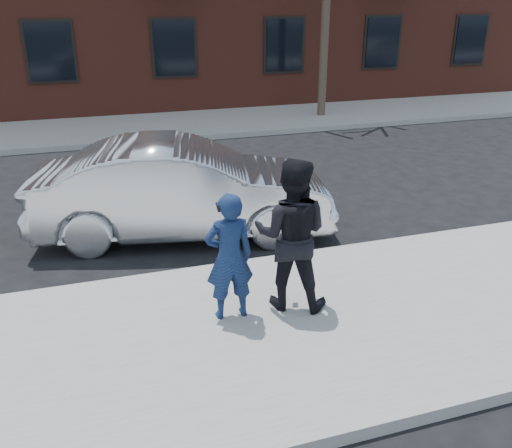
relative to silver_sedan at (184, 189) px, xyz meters
name	(u,v)px	position (x,y,z in m)	size (l,w,h in m)	color
ground	(351,313)	(1.54, -3.14, -0.81)	(100.00, 100.00, 0.00)	black
near_sidewalk	(360,318)	(1.54, -3.39, -0.73)	(50.00, 3.50, 0.15)	gray
near_curb	(305,257)	(1.54, -1.59, -0.73)	(50.00, 0.10, 0.15)	#999691
far_sidewalk	(185,125)	(1.54, 8.11, -0.73)	(50.00, 3.50, 0.15)	gray
far_curb	(197,138)	(1.54, 6.31, -0.73)	(50.00, 0.10, 0.15)	#999691
silver_sedan	(184,189)	(0.00, 0.00, 0.00)	(1.70, 4.89, 1.61)	silver
man_hoodie	(229,257)	(-0.01, -2.95, 0.14)	(0.58, 0.48, 1.59)	navy
man_peacoat	(291,235)	(0.78, -2.91, 0.30)	(1.16, 1.07, 1.91)	black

